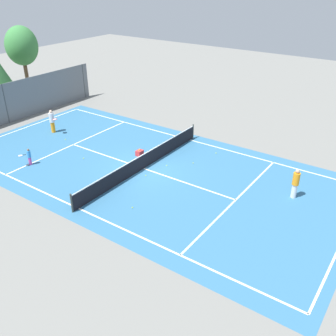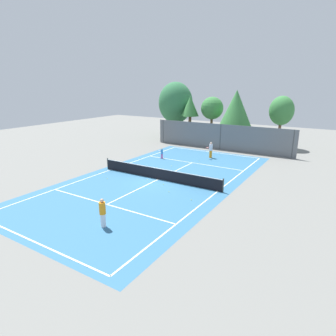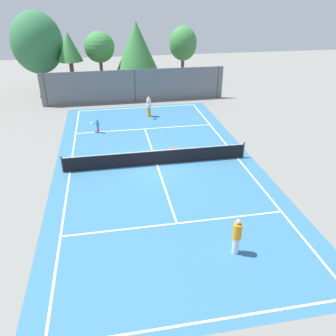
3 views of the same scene
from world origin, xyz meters
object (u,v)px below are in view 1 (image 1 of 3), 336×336
object	(u,v)px
tennis_ball_0	(216,153)
tennis_ball_1	(65,139)
tennis_ball_3	(146,176)
tennis_ball_4	(132,208)
tennis_ball_5	(83,158)
tennis_ball_2	(167,165)
tennis_ball_6	(193,163)
player_0	(29,157)
player_2	(295,183)
player_1	(52,121)
ball_crate	(140,153)

from	to	relation	value
tennis_ball_0	tennis_ball_1	xyz separation A→B (m)	(-4.33, 10.20, 0.00)
tennis_ball_0	tennis_ball_3	bearing A→B (deg)	159.44
tennis_ball_1	tennis_ball_4	size ratio (longest dim) A/B	1.00
tennis_ball_5	tennis_ball_2	bearing A→B (deg)	-65.54
tennis_ball_6	player_0	bearing A→B (deg)	126.03
tennis_ball_0	tennis_ball_1	world-z (taller)	same
player_2	tennis_ball_3	world-z (taller)	player_2
player_1	ball_crate	bearing A→B (deg)	-85.59
ball_crate	tennis_ball_4	size ratio (longest dim) A/B	7.23
tennis_ball_3	tennis_ball_6	distance (m)	3.43
tennis_ball_1	tennis_ball_5	world-z (taller)	same
ball_crate	tennis_ball_0	bearing A→B (deg)	-51.80
player_1	tennis_ball_5	size ratio (longest dim) A/B	26.94
player_0	tennis_ball_4	xyz separation A→B (m)	(-0.07, -8.60, -0.55)
player_2	tennis_ball_0	distance (m)	6.71
player_0	tennis_ball_4	world-z (taller)	player_0
tennis_ball_0	tennis_ball_4	world-z (taller)	same
ball_crate	tennis_ball_1	distance (m)	6.21
ball_crate	tennis_ball_4	world-z (taller)	ball_crate
player_1	ball_crate	world-z (taller)	player_1
ball_crate	tennis_ball_5	xyz separation A→B (m)	(-2.55, 2.72, -0.15)
tennis_ball_0	player_2	bearing A→B (deg)	-112.07
tennis_ball_2	tennis_ball_6	size ratio (longest dim) A/B	1.00
tennis_ball_3	player_2	bearing A→B (deg)	-71.27
player_2	tennis_ball_4	distance (m)	8.88
tennis_ball_2	tennis_ball_4	distance (m)	5.14
tennis_ball_3	tennis_ball_4	size ratio (longest dim) A/B	1.00
player_0	tennis_ball_1	bearing A→B (deg)	16.66
tennis_ball_0	tennis_ball_5	size ratio (longest dim) A/B	1.00
tennis_ball_2	tennis_ball_4	size ratio (longest dim) A/B	1.00
player_2	tennis_ball_1	bearing A→B (deg)	96.37
player_0	player_2	bearing A→B (deg)	-68.91
ball_crate	tennis_ball_6	xyz separation A→B (m)	(1.06, -3.60, -0.15)
player_0	tennis_ball_0	world-z (taller)	player_0
player_1	player_2	size ratio (longest dim) A/B	1.02
player_2	tennis_ball_2	size ratio (longest dim) A/B	26.35
tennis_ball_4	ball_crate	bearing A→B (deg)	35.44
player_2	tennis_ball_4	xyz separation A→B (m)	(-5.92, 6.57, -0.86)
tennis_ball_4	tennis_ball_6	size ratio (longest dim) A/B	1.00
tennis_ball_6	tennis_ball_3	bearing A→B (deg)	154.52
player_0	tennis_ball_3	bearing A→B (deg)	-66.28
player_0	player_1	xyz separation A→B (m)	(4.51, 3.09, 0.33)
tennis_ball_3	ball_crate	bearing A→B (deg)	46.08
tennis_ball_6	player_2	bearing A→B (deg)	-92.87
player_2	ball_crate	xyz separation A→B (m)	(-0.72, 10.27, -0.71)
player_1	tennis_ball_0	distance (m)	12.72
tennis_ball_0	tennis_ball_2	size ratio (longest dim) A/B	1.00
tennis_ball_2	player_0	bearing A→B (deg)	123.88
ball_crate	tennis_ball_3	xyz separation A→B (m)	(-2.04, -2.12, -0.15)
ball_crate	tennis_ball_4	distance (m)	6.38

